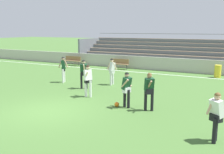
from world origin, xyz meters
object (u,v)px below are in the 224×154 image
at_px(bleacher_stand, 160,52).
at_px(player_dark_deep_cover, 149,88).
at_px(bench_near_wall_gap, 73,60).
at_px(trash_bin, 218,71).
at_px(player_white_challenging, 112,69).
at_px(player_dark_trailing_run, 127,87).
at_px(player_dark_pressing_high, 63,67).
at_px(bench_far_left, 119,63).
at_px(soccer_ball, 117,104).
at_px(player_white_dropping_back, 88,78).
at_px(player_dark_overlapping, 84,72).
at_px(player_white_on_ball, 216,113).

height_order(bleacher_stand, player_dark_deep_cover, bleacher_stand).
height_order(bench_near_wall_gap, trash_bin, trash_bin).
bearing_deg(player_white_challenging, player_dark_trailing_run, -54.42).
distance_m(bleacher_stand, player_dark_pressing_high, 11.80).
height_order(player_dark_trailing_run, player_dark_pressing_high, player_dark_pressing_high).
bearing_deg(bench_far_left, soccer_ball, -64.34).
relative_size(player_dark_deep_cover, player_white_dropping_back, 1.00).
bearing_deg(player_white_challenging, player_dark_deep_cover, -45.41).
bearing_deg(bleacher_stand, trash_bin, -38.51).
height_order(trash_bin, soccer_ball, trash_bin).
distance_m(bench_far_left, player_white_dropping_back, 9.87).
relative_size(bleacher_stand, trash_bin, 17.88).
distance_m(player_dark_deep_cover, player_dark_overlapping, 5.39).
height_order(player_dark_trailing_run, player_dark_overlapping, player_dark_overlapping).
xyz_separation_m(bench_far_left, player_white_on_ball, (9.41, -12.27, 0.41)).
height_order(bench_near_wall_gap, player_dark_overlapping, player_dark_overlapping).
height_order(trash_bin, player_white_on_ball, player_white_on_ball).
height_order(bench_near_wall_gap, soccer_ball, bench_near_wall_gap).
bearing_deg(bench_far_left, player_dark_overlapping, -78.88).
bearing_deg(player_white_dropping_back, player_white_on_ball, -23.20).
height_order(bench_far_left, soccer_ball, bench_far_left).
xyz_separation_m(trash_bin, player_dark_deep_cover, (-1.79, -9.89, 0.54)).
xyz_separation_m(player_white_dropping_back, player_dark_pressing_high, (-3.51, 2.40, 0.02)).
bearing_deg(player_white_dropping_back, player_white_challenging, 95.02).
distance_m(bench_far_left, player_white_on_ball, 15.47).
height_order(player_white_challenging, player_white_dropping_back, player_white_challenging).
height_order(bleacher_stand, player_dark_trailing_run, bleacher_stand).
distance_m(bench_far_left, player_dark_pressing_high, 7.10).
bearing_deg(player_white_on_ball, soccer_ball, 156.39).
bearing_deg(player_white_dropping_back, player_dark_deep_cover, -11.68).
bearing_deg(player_dark_deep_cover, soccer_ball, -175.24).
distance_m(player_dark_deep_cover, player_white_on_ball, 3.60).
xyz_separation_m(bench_far_left, player_white_dropping_back, (2.83, -9.45, 0.46)).
relative_size(bleacher_stand, player_dark_trailing_run, 10.15).
relative_size(player_white_on_ball, player_dark_pressing_high, 0.94).
xyz_separation_m(player_white_challenging, player_dark_overlapping, (-0.98, -1.72, 0.03)).
xyz_separation_m(player_white_on_ball, player_dark_pressing_high, (-10.08, 5.22, 0.07)).
xyz_separation_m(player_dark_deep_cover, player_dark_trailing_run, (-1.06, -0.02, -0.04)).
distance_m(player_white_dropping_back, soccer_ball, 2.47).
xyz_separation_m(trash_bin, player_dark_overlapping, (-6.69, -7.64, 0.57)).
height_order(trash_bin, player_dark_deep_cover, player_dark_deep_cover).
bearing_deg(player_dark_pressing_high, player_dark_trailing_run, -27.58).
bearing_deg(bench_far_left, player_white_challenging, -67.75).
xyz_separation_m(bleacher_stand, player_dark_pressing_high, (-3.08, -11.39, -0.29)).
bearing_deg(player_dark_deep_cover, bleacher_stand, 105.60).
height_order(player_white_challenging, soccer_ball, player_white_challenging).
distance_m(bleacher_stand, player_white_on_ball, 18.03).
xyz_separation_m(bench_near_wall_gap, player_white_challenging, (7.64, -6.23, 0.46)).
bearing_deg(bleacher_stand, bench_far_left, -118.93).
bearing_deg(player_dark_overlapping, player_dark_trailing_run, -30.63).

